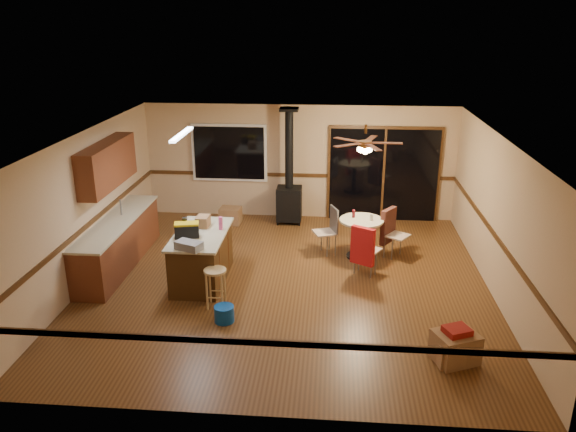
# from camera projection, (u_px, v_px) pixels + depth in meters

# --- Properties ---
(floor) EXTENTS (7.00, 7.00, 0.00)m
(floor) POSITION_uv_depth(u_px,v_px,m) (287.00, 283.00, 9.90)
(floor) COLOR #563418
(floor) RESTS_ON ground
(ceiling) EXTENTS (7.00, 7.00, 0.00)m
(ceiling) POSITION_uv_depth(u_px,v_px,m) (286.00, 138.00, 9.02)
(ceiling) COLOR silver
(ceiling) RESTS_ON ground
(wall_back) EXTENTS (7.00, 0.00, 7.00)m
(wall_back) POSITION_uv_depth(u_px,v_px,m) (300.00, 162.00, 12.74)
(wall_back) COLOR tan
(wall_back) RESTS_ON ground
(wall_front) EXTENTS (7.00, 0.00, 7.00)m
(wall_front) POSITION_uv_depth(u_px,v_px,m) (260.00, 320.00, 6.18)
(wall_front) COLOR tan
(wall_front) RESTS_ON ground
(wall_left) EXTENTS (0.00, 7.00, 7.00)m
(wall_left) POSITION_uv_depth(u_px,v_px,m) (86.00, 208.00, 9.73)
(wall_left) COLOR tan
(wall_left) RESTS_ON ground
(wall_right) EXTENTS (0.00, 7.00, 7.00)m
(wall_right) POSITION_uv_depth(u_px,v_px,m) (499.00, 220.00, 9.19)
(wall_right) COLOR tan
(wall_right) RESTS_ON ground
(chair_rail) EXTENTS (7.00, 7.00, 0.08)m
(chair_rail) POSITION_uv_depth(u_px,v_px,m) (287.00, 230.00, 9.56)
(chair_rail) COLOR #422710
(chair_rail) RESTS_ON ground
(window) EXTENTS (1.72, 0.10, 1.32)m
(window) POSITION_uv_depth(u_px,v_px,m) (229.00, 153.00, 12.75)
(window) COLOR black
(window) RESTS_ON ground
(sliding_door) EXTENTS (2.52, 0.10, 2.10)m
(sliding_door) POSITION_uv_depth(u_px,v_px,m) (383.00, 175.00, 12.63)
(sliding_door) COLOR black
(sliding_door) RESTS_ON ground
(lower_cabinets) EXTENTS (0.60, 3.00, 0.86)m
(lower_cabinets) POSITION_uv_depth(u_px,v_px,m) (118.00, 244.00, 10.47)
(lower_cabinets) COLOR brown
(lower_cabinets) RESTS_ON ground
(countertop) EXTENTS (0.64, 3.04, 0.04)m
(countertop) POSITION_uv_depth(u_px,v_px,m) (116.00, 221.00, 10.32)
(countertop) COLOR #BBB491
(countertop) RESTS_ON lower_cabinets
(upper_cabinets) EXTENTS (0.35, 2.00, 0.80)m
(upper_cabinets) POSITION_uv_depth(u_px,v_px,m) (107.00, 165.00, 10.17)
(upper_cabinets) COLOR brown
(upper_cabinets) RESTS_ON ground
(kitchen_island) EXTENTS (0.88, 1.68, 0.90)m
(kitchen_island) POSITION_uv_depth(u_px,v_px,m) (202.00, 257.00, 9.86)
(kitchen_island) COLOR #3C240F
(kitchen_island) RESTS_ON ground
(wood_stove) EXTENTS (0.55, 0.50, 2.52)m
(wood_stove) POSITION_uv_depth(u_px,v_px,m) (289.00, 192.00, 12.53)
(wood_stove) COLOR black
(wood_stove) RESTS_ON ground
(ceiling_fan) EXTENTS (0.24, 0.24, 0.55)m
(ceiling_fan) POSITION_uv_depth(u_px,v_px,m) (365.00, 146.00, 10.22)
(ceiling_fan) COLOR brown
(ceiling_fan) RESTS_ON ceiling
(fluorescent_strip) EXTENTS (0.10, 1.20, 0.04)m
(fluorescent_strip) POSITION_uv_depth(u_px,v_px,m) (182.00, 134.00, 9.45)
(fluorescent_strip) COLOR white
(fluorescent_strip) RESTS_ON ceiling
(toolbox_grey) EXTENTS (0.48, 0.38, 0.13)m
(toolbox_grey) POSITION_uv_depth(u_px,v_px,m) (189.00, 246.00, 9.02)
(toolbox_grey) COLOR slate
(toolbox_grey) RESTS_ON kitchen_island
(toolbox_black) EXTENTS (0.44, 0.29, 0.22)m
(toolbox_black) POSITION_uv_depth(u_px,v_px,m) (187.00, 231.00, 9.51)
(toolbox_black) COLOR black
(toolbox_black) RESTS_ON kitchen_island
(toolbox_yellow_lid) EXTENTS (0.44, 0.30, 0.03)m
(toolbox_yellow_lid) POSITION_uv_depth(u_px,v_px,m) (186.00, 224.00, 9.47)
(toolbox_yellow_lid) COLOR gold
(toolbox_yellow_lid) RESTS_ON toolbox_black
(box_on_island) EXTENTS (0.22, 0.30, 0.19)m
(box_on_island) POSITION_uv_depth(u_px,v_px,m) (203.00, 221.00, 9.98)
(box_on_island) COLOR brown
(box_on_island) RESTS_ON kitchen_island
(bottle_dark) EXTENTS (0.11, 0.11, 0.30)m
(bottle_dark) POSITION_uv_depth(u_px,v_px,m) (185.00, 226.00, 9.62)
(bottle_dark) COLOR black
(bottle_dark) RESTS_ON kitchen_island
(bottle_pink) EXTENTS (0.09, 0.09, 0.23)m
(bottle_pink) POSITION_uv_depth(u_px,v_px,m) (221.00, 223.00, 9.84)
(bottle_pink) COLOR #D84C8C
(bottle_pink) RESTS_ON kitchen_island
(bottle_white) EXTENTS (0.06, 0.06, 0.16)m
(bottle_white) POSITION_uv_depth(u_px,v_px,m) (205.00, 220.00, 10.08)
(bottle_white) COLOR white
(bottle_white) RESTS_ON kitchen_island
(bar_stool) EXTENTS (0.47, 0.47, 0.66)m
(bar_stool) POSITION_uv_depth(u_px,v_px,m) (216.00, 288.00, 8.99)
(bar_stool) COLOR tan
(bar_stool) RESTS_ON floor
(blue_bucket) EXTENTS (0.36, 0.36, 0.26)m
(blue_bucket) POSITION_uv_depth(u_px,v_px,m) (224.00, 314.00, 8.63)
(blue_bucket) COLOR #0B44A1
(blue_bucket) RESTS_ON floor
(dining_table) EXTENTS (0.84, 0.84, 0.78)m
(dining_table) POSITION_uv_depth(u_px,v_px,m) (361.00, 232.00, 10.79)
(dining_table) COLOR black
(dining_table) RESTS_ON ground
(glass_red) EXTENTS (0.08, 0.08, 0.15)m
(glass_red) POSITION_uv_depth(u_px,v_px,m) (354.00, 214.00, 10.78)
(glass_red) COLOR #590C14
(glass_red) RESTS_ON dining_table
(glass_cream) EXTENTS (0.06, 0.06, 0.13)m
(glass_cream) POSITION_uv_depth(u_px,v_px,m) (371.00, 217.00, 10.62)
(glass_cream) COLOR beige
(glass_cream) RESTS_ON dining_table
(chair_left) EXTENTS (0.52, 0.52, 0.51)m
(chair_left) POSITION_uv_depth(u_px,v_px,m) (330.00, 225.00, 10.94)
(chair_left) COLOR tan
(chair_left) RESTS_ON ground
(chair_near) EXTENTS (0.60, 0.61, 0.70)m
(chair_near) POSITION_uv_depth(u_px,v_px,m) (363.00, 246.00, 9.96)
(chair_near) COLOR tan
(chair_near) RESTS_ON ground
(chair_right) EXTENTS (0.62, 0.61, 0.70)m
(chair_right) POSITION_uv_depth(u_px,v_px,m) (389.00, 226.00, 10.87)
(chair_right) COLOR tan
(chair_right) RESTS_ON ground
(box_under_window) EXTENTS (0.49, 0.40, 0.37)m
(box_under_window) POSITION_uv_depth(u_px,v_px,m) (231.00, 215.00, 12.67)
(box_under_window) COLOR brown
(box_under_window) RESTS_ON floor
(box_corner_a) EXTENTS (0.70, 0.65, 0.42)m
(box_corner_a) POSITION_uv_depth(u_px,v_px,m) (455.00, 347.00, 7.62)
(box_corner_a) COLOR brown
(box_corner_a) RESTS_ON floor
(box_corner_b) EXTENTS (0.46, 0.41, 0.32)m
(box_corner_b) POSITION_uv_depth(u_px,v_px,m) (451.00, 353.00, 7.58)
(box_corner_b) COLOR brown
(box_corner_b) RESTS_ON floor
(box_small_red) EXTENTS (0.42, 0.39, 0.09)m
(box_small_red) POSITION_uv_depth(u_px,v_px,m) (457.00, 331.00, 7.53)
(box_small_red) COLOR maroon
(box_small_red) RESTS_ON box_corner_a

